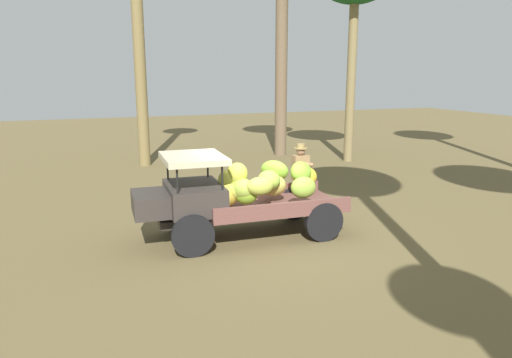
% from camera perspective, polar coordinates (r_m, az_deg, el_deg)
% --- Properties ---
extents(ground_plane, '(60.00, 60.00, 0.00)m').
position_cam_1_polar(ground_plane, '(10.52, 0.67, -6.81)').
color(ground_plane, brown).
extents(truck, '(4.53, 1.90, 1.86)m').
position_cam_1_polar(truck, '(10.13, -2.55, -1.96)').
color(truck, '#352F2C').
rests_on(truck, ground).
extents(farmer, '(0.53, 0.46, 1.78)m').
position_cam_1_polar(farmer, '(11.96, 5.34, 0.59)').
color(farmer, '#BDA8A8').
rests_on(farmer, ground).
extents(loose_banana_bunch, '(0.63, 0.60, 0.39)m').
position_cam_1_polar(loose_banana_bunch, '(12.62, -5.26, -2.60)').
color(loose_banana_bunch, '#AECA40').
rests_on(loose_banana_bunch, ground).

